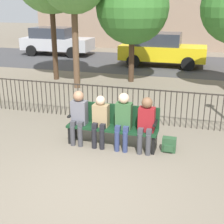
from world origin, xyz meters
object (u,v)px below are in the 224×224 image
(seated_person_1, at_px, (100,118))
(backpack, at_px, (169,145))
(park_bench, at_px, (113,124))
(parked_car_0, at_px, (161,49))
(seated_person_2, at_px, (123,118))
(parked_car_1, at_px, (56,41))
(tree_0, at_px, (132,7))
(seated_person_3, at_px, (146,121))
(seated_person_0, at_px, (79,114))

(seated_person_1, bearing_deg, backpack, 4.25)
(park_bench, relative_size, parked_car_0, 0.48)
(seated_person_2, xyz_separation_m, parked_car_1, (-7.06, 11.37, 0.14))
(seated_person_1, bearing_deg, tree_0, 96.42)
(backpack, distance_m, parked_car_0, 9.69)
(park_bench, xyz_separation_m, seated_person_3, (0.76, -0.13, 0.18))
(tree_0, bearing_deg, seated_person_2, -78.78)
(seated_person_0, relative_size, seated_person_1, 1.06)
(parked_car_0, distance_m, parked_car_1, 6.76)
(seated_person_2, bearing_deg, tree_0, 101.22)
(seated_person_1, distance_m, tree_0, 6.46)
(backpack, bearing_deg, seated_person_1, -175.75)
(seated_person_1, distance_m, parked_car_1, 13.12)
(seated_person_0, height_order, seated_person_2, seated_person_2)
(seated_person_0, bearing_deg, parked_car_1, 117.96)
(seated_person_0, height_order, seated_person_3, seated_person_0)
(park_bench, height_order, tree_0, tree_0)
(park_bench, distance_m, seated_person_3, 0.79)
(park_bench, relative_size, parked_car_1, 0.48)
(seated_person_3, bearing_deg, parked_car_1, 123.59)
(seated_person_3, bearing_deg, seated_person_0, 179.96)
(backpack, bearing_deg, seated_person_2, -173.87)
(seated_person_1, relative_size, seated_person_2, 0.92)
(seated_person_1, bearing_deg, seated_person_3, 0.18)
(parked_car_0, bearing_deg, backpack, -81.06)
(seated_person_1, height_order, tree_0, tree_0)
(seated_person_2, bearing_deg, backpack, 6.13)
(seated_person_1, bearing_deg, park_bench, 28.03)
(seated_person_1, relative_size, backpack, 3.57)
(tree_0, bearing_deg, seated_person_3, -74.34)
(seated_person_0, xyz_separation_m, seated_person_2, (1.02, 0.00, 0.01))
(park_bench, relative_size, seated_person_3, 1.68)
(park_bench, xyz_separation_m, seated_person_0, (-0.76, -0.13, 0.19))
(seated_person_3, xyz_separation_m, parked_car_0, (-1.01, 9.65, 0.16))
(seated_person_1, relative_size, parked_car_0, 0.27)
(seated_person_3, xyz_separation_m, tree_0, (-1.69, 6.03, 2.17))
(parked_car_1, bearing_deg, backpack, -54.45)
(backpack, height_order, parked_car_0, parked_car_0)
(seated_person_1, xyz_separation_m, seated_person_2, (0.52, 0.01, 0.06))
(backpack, relative_size, parked_car_1, 0.08)
(seated_person_2, distance_m, parked_car_1, 13.38)
(seated_person_0, xyz_separation_m, seated_person_1, (0.51, -0.00, -0.05))
(park_bench, relative_size, backpack, 6.25)
(seated_person_1, distance_m, parked_car_0, 9.66)
(parked_car_1, bearing_deg, tree_0, -42.33)
(seated_person_1, bearing_deg, parked_car_1, 119.90)
(seated_person_1, xyz_separation_m, backpack, (1.51, 0.11, -0.49))
(seated_person_0, height_order, tree_0, tree_0)
(seated_person_0, xyz_separation_m, backpack, (2.01, 0.11, -0.54))
(backpack, bearing_deg, parked_car_0, 98.94)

